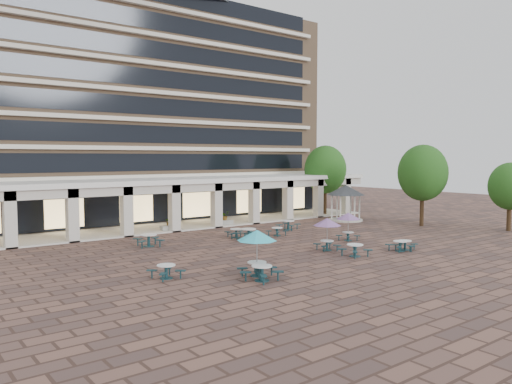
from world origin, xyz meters
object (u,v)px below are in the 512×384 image
at_px(picnic_table_2, 355,249).
at_px(planter_left, 169,226).
at_px(planter_right, 225,220).
at_px(picnic_table_1, 262,272).
at_px(gazebo, 346,194).
at_px(picnic_table_0, 166,270).

height_order(picnic_table_2, planter_left, planter_left).
xyz_separation_m(planter_left, planter_right, (5.70, -0.00, 0.08)).
height_order(picnic_table_1, gazebo, gazebo).
bearing_deg(picnic_table_0, picnic_table_2, -14.50).
relative_size(picnic_table_0, gazebo, 0.46).
xyz_separation_m(picnic_table_1, planter_left, (4.30, 18.18, 0.00)).
bearing_deg(picnic_table_0, planter_right, 42.64).
bearing_deg(planter_left, picnic_table_2, -75.88).
distance_m(planter_left, planter_right, 5.70).
bearing_deg(picnic_table_0, gazebo, 17.91).
bearing_deg(planter_right, picnic_table_0, -132.68).
bearing_deg(picnic_table_2, picnic_table_1, -168.02).
xyz_separation_m(picnic_table_2, planter_right, (1.46, 16.86, 0.10)).
xyz_separation_m(picnic_table_0, gazebo, (25.03, 10.41, 2.21)).
height_order(planter_left, planter_right, planter_right).
distance_m(picnic_table_0, picnic_table_2, 12.33).
bearing_deg(planter_right, gazebo, -20.82).
height_order(picnic_table_1, picnic_table_2, picnic_table_1).
relative_size(picnic_table_2, gazebo, 0.48).
bearing_deg(gazebo, planter_left, 165.76).
distance_m(picnic_table_1, planter_right, 20.75).
bearing_deg(picnic_table_2, planter_right, 88.25).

